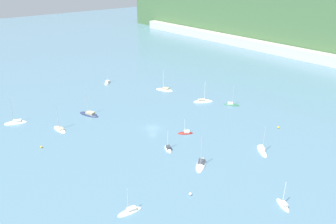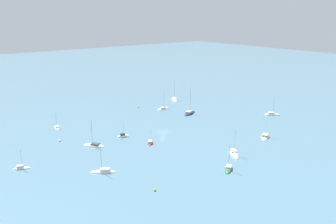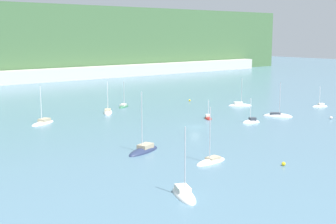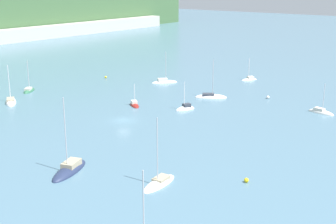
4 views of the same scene
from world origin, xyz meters
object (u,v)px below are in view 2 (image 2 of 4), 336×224
(sailboat_0, at_px, (57,128))
(sailboat_8, at_px, (265,136))
(sailboat_9, at_px, (22,168))
(sailboat_7, at_px, (94,146))
(sailboat_2, at_px, (163,109))
(sailboat_5, at_px, (103,172))
(sailboat_3, at_px, (190,113))
(sailboat_4, at_px, (123,136))
(mooring_buoy_1, at_px, (155,190))
(sailboat_11, at_px, (174,100))
(sailboat_10, at_px, (234,154))
(sailboat_6, at_px, (150,143))
(sailboat_12, at_px, (229,169))
(mooring_buoy_2, at_px, (138,107))
(mooring_buoy_0, at_px, (60,141))
(sailboat_1, at_px, (272,115))

(sailboat_0, relative_size, sailboat_8, 0.72)
(sailboat_9, bearing_deg, sailboat_7, 33.66)
(sailboat_2, height_order, sailboat_5, sailboat_2)
(sailboat_7, bearing_deg, sailboat_2, -100.89)
(sailboat_3, bearing_deg, sailboat_8, -106.42)
(sailboat_4, bearing_deg, sailboat_2, 52.72)
(sailboat_7, xyz_separation_m, mooring_buoy_1, (0.93, 35.73, 0.23))
(sailboat_8, bearing_deg, sailboat_11, 54.58)
(sailboat_0, xyz_separation_m, sailboat_10, (-34.73, 58.42, -0.01))
(sailboat_6, xyz_separation_m, sailboat_11, (-43.20, -39.79, -0.01))
(sailboat_2, xyz_separation_m, sailboat_5, (51.31, 39.70, 0.05))
(sailboat_10, bearing_deg, sailboat_9, -84.71)
(sailboat_7, bearing_deg, sailboat_12, 173.82)
(sailboat_10, bearing_deg, sailboat_6, -112.84)
(sailboat_0, relative_size, mooring_buoy_2, 10.86)
(sailboat_12, bearing_deg, sailboat_10, 178.18)
(sailboat_3, relative_size, sailboat_11, 1.15)
(sailboat_2, distance_m, sailboat_8, 51.26)
(sailboat_0, bearing_deg, mooring_buoy_0, 172.76)
(sailboat_7, height_order, sailboat_9, sailboat_7)
(sailboat_11, bearing_deg, mooring_buoy_2, 115.32)
(sailboat_1, distance_m, mooring_buoy_0, 88.14)
(sailboat_0, height_order, sailboat_8, sailboat_8)
(sailboat_7, bearing_deg, sailboat_3, -116.85)
(sailboat_3, relative_size, sailboat_4, 1.74)
(sailboat_2, bearing_deg, mooring_buoy_0, -174.36)
(sailboat_9, distance_m, sailboat_11, 89.34)
(sailboat_10, relative_size, mooring_buoy_2, 14.59)
(sailboat_11, distance_m, sailboat_12, 79.01)
(sailboat_6, distance_m, mooring_buoy_1, 31.46)
(sailboat_0, bearing_deg, sailboat_4, -137.57)
(sailboat_4, relative_size, sailboat_5, 0.77)
(sailboat_12, bearing_deg, sailboat_9, -73.80)
(sailboat_9, bearing_deg, sailboat_4, 33.89)
(sailboat_8, height_order, mooring_buoy_0, sailboat_8)
(sailboat_9, xyz_separation_m, sailboat_12, (-45.79, 36.78, -0.03))
(sailboat_1, relative_size, sailboat_6, 1.41)
(sailboat_3, height_order, sailboat_4, sailboat_3)
(sailboat_3, relative_size, sailboat_6, 2.18)
(sailboat_7, distance_m, sailboat_12, 45.15)
(sailboat_8, distance_m, sailboat_9, 80.46)
(sailboat_0, relative_size, sailboat_12, 0.85)
(sailboat_1, xyz_separation_m, sailboat_3, (26.98, -23.55, 0.03))
(sailboat_3, xyz_separation_m, sailboat_5, (55.83, 26.62, 0.01))
(sailboat_1, xyz_separation_m, sailboat_6, (60.18, -6.44, 0.01))
(sailboat_0, height_order, sailboat_5, sailboat_5)
(sailboat_3, relative_size, sailboat_12, 1.44)
(sailboat_10, height_order, sailboat_12, sailboat_10)
(sailboat_12, bearing_deg, sailboat_7, -95.52)
(sailboat_10, xyz_separation_m, mooring_buoy_1, (32.56, 2.58, 0.22))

